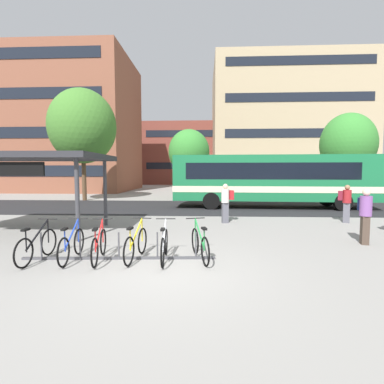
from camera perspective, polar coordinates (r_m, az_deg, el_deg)
ground at (r=6.65m, az=-5.58°, el=-15.46°), size 200.00×200.00×0.00m
bus_lane_asphalt at (r=17.51m, az=-0.33°, el=-3.08°), size 80.00×7.20×0.01m
city_bus at (r=17.84m, az=16.31°, el=2.59°), size 12.12×3.08×3.20m
bike_rack at (r=7.52m, az=-14.72°, el=-12.50°), size 4.91×0.37×0.70m
parked_bicycle_black_0 at (r=8.06m, az=-29.14°, el=-9.62°), size 0.52×1.72×0.99m
parked_bicycle_blue_1 at (r=7.75m, az=-23.41°, el=-9.97°), size 0.52×1.72×0.99m
parked_bicycle_red_2 at (r=7.47m, az=-18.48°, el=-10.38°), size 0.52×1.71×0.99m
parked_bicycle_yellow_3 at (r=7.34m, az=-11.38°, el=-10.48°), size 0.52×1.72×0.99m
parked_bicycle_silver_4 at (r=7.14m, az=-5.68°, el=-10.86°), size 0.52×1.72×0.99m
parked_bicycle_green_5 at (r=7.19m, az=1.62°, el=-10.71°), size 0.64×1.67×0.99m
transit_shelter at (r=11.97m, az=-31.83°, el=5.75°), size 6.18×3.56×2.87m
commuter_navy_pack_0 at (r=10.06m, az=31.94°, el=-3.54°), size 0.42×0.58×1.71m
commuter_maroon_pack_1 at (r=13.83m, az=28.98°, el=-1.60°), size 0.60×0.49×1.66m
commuter_red_pack_2 at (r=12.14m, az=6.98°, el=-1.71°), size 0.58×0.43×1.70m
street_tree_0 at (r=25.95m, az=29.29°, el=8.57°), size 4.23×4.23×6.89m
street_tree_1 at (r=23.27m, az=-21.49°, el=12.38°), size 4.99×4.99×8.47m
street_tree_2 at (r=23.63m, az=-0.63°, el=8.22°), size 3.44×3.44×5.76m
building_left_wing at (r=38.36m, az=-28.53°, el=11.76°), size 21.59×11.23×15.17m
building_right_wing at (r=44.13m, az=18.08°, el=12.43°), size 20.38×14.02×17.33m
building_centre_block at (r=51.15m, az=0.88°, el=7.63°), size 18.44×10.42×10.50m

